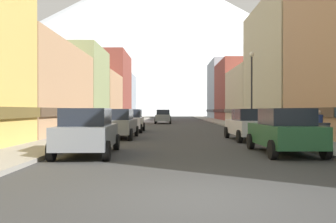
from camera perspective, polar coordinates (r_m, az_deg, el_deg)
ground_plane at (r=7.16m, az=5.75°, el=-13.61°), size 400.00×400.00×0.00m
sidewalk_left at (r=42.33m, az=-7.21°, el=-1.99°), size 2.50×100.00×0.15m
sidewalk_right at (r=42.52m, az=9.74°, el=-1.99°), size 2.50×100.00×0.15m
storefront_left_1 at (r=27.71m, az=-23.92°, el=2.97°), size 9.39×13.26×6.34m
storefront_left_2 at (r=37.62m, az=-14.91°, el=3.49°), size 6.43×8.25×8.02m
storefront_left_3 at (r=47.30m, az=-12.44°, el=1.90°), size 7.60×10.59×6.44m
storefront_left_4 at (r=58.47m, az=-10.04°, el=3.65°), size 7.74×11.45×10.76m
storefront_left_5 at (r=68.51m, az=-9.30°, el=2.14°), size 9.67×8.48×8.31m
storefront_right_2 at (r=35.96m, az=21.47°, el=6.46°), size 9.70×13.83×11.61m
storefront_right_3 at (r=48.76m, az=15.49°, el=2.26°), size 9.39×13.16×7.16m
storefront_right_4 at (r=61.57m, az=11.55°, el=3.03°), size 7.80×13.16×9.80m
storefront_right_5 at (r=74.67m, az=9.71°, el=3.25°), size 8.14×13.14×11.67m
car_left_0 at (r=13.99m, az=-12.63°, el=-3.11°), size 2.25×4.49×1.78m
car_left_1 at (r=21.94m, az=-7.87°, el=-1.90°), size 2.10×4.42×1.78m
car_left_2 at (r=28.49m, az=-5.96°, el=-1.41°), size 2.12×4.43×1.78m
car_right_0 at (r=14.78m, az=17.94°, el=-2.94°), size 2.10×4.42×1.78m
car_right_1 at (r=20.89m, az=12.71°, el=-2.01°), size 2.23×4.47×1.78m
car_driving_0 at (r=46.06m, az=-0.79°, el=-0.79°), size 2.06×4.40×1.78m
car_driving_1 at (r=59.32m, az=-0.52°, el=-0.56°), size 2.06×4.40×1.78m
trash_bin_right at (r=17.93m, az=23.41°, el=-3.21°), size 0.59×0.59×0.98m
potted_plant_0 at (r=25.99m, az=-13.76°, el=-2.03°), size 0.63×0.63×0.94m
potted_plant_1 at (r=26.48m, az=17.20°, el=-2.23°), size 0.54×0.54×0.83m
pedestrian_0 at (r=18.14m, az=22.77°, el=-2.47°), size 0.36×0.36×1.56m
streetlamp_right at (r=27.34m, az=13.12°, el=4.99°), size 0.36×0.36×5.86m
mountain_backdrop at (r=272.51m, az=-2.10°, el=11.58°), size 336.44×336.44×110.76m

